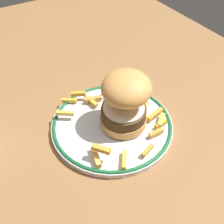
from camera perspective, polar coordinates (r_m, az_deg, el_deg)
The scene contains 4 objects.
ground_plane at distance 64.53cm, azimuth 2.49°, elevation -1.19°, with size 144.94×92.71×4.00cm, color olive.
dinner_plate at distance 59.05cm, azimuth 0.00°, elevation -2.62°, with size 26.20×26.20×1.60cm.
burger at distance 54.69cm, azimuth 2.78°, elevation 2.48°, with size 14.60×14.62×12.06cm.
fries_pile at distance 58.63cm, azimuth 1.07°, elevation -0.97°, with size 23.73×21.09×2.99cm.
Camera 1 is at (37.23, -25.91, 43.89)cm, focal length 43.59 mm.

